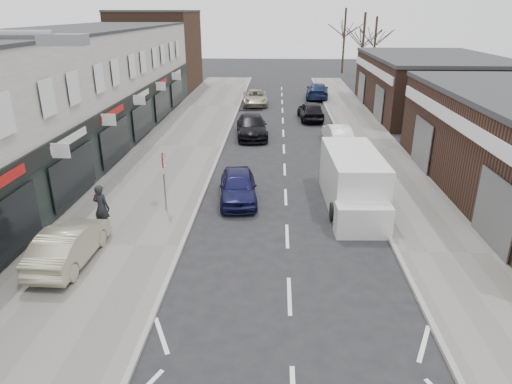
# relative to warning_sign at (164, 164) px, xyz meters

# --- Properties ---
(pavement_left) EXTENTS (5.50, 64.00, 0.12)m
(pavement_left) POSITION_rel_warning_sign_xyz_m (-1.59, 10.00, -2.14)
(pavement_left) COLOR slate
(pavement_left) RESTS_ON ground
(pavement_right) EXTENTS (3.50, 64.00, 0.12)m
(pavement_right) POSITION_rel_warning_sign_xyz_m (10.91, 10.00, -2.14)
(pavement_right) COLOR slate
(pavement_right) RESTS_ON ground
(shop_terrace_left) EXTENTS (8.00, 41.00, 7.10)m
(shop_terrace_left) POSITION_rel_warning_sign_xyz_m (-8.34, 7.50, 1.35)
(shop_terrace_left) COLOR beige
(shop_terrace_left) RESTS_ON ground
(brick_block_far) EXTENTS (8.00, 10.00, 8.00)m
(brick_block_far) POSITION_rel_warning_sign_xyz_m (-8.34, 33.00, 1.80)
(brick_block_far) COLOR #42281C
(brick_block_far) RESTS_ON ground
(right_unit_far) EXTENTS (10.00, 16.00, 4.50)m
(right_unit_far) POSITION_rel_warning_sign_xyz_m (17.66, 22.00, 0.05)
(right_unit_far) COLOR #351F18
(right_unit_far) RESTS_ON ground
(tree_far_a) EXTENTS (3.60, 3.60, 8.00)m
(tree_far_a) POSITION_rel_warning_sign_xyz_m (14.16, 36.00, -2.20)
(tree_far_a) COLOR #382D26
(tree_far_a) RESTS_ON ground
(tree_far_b) EXTENTS (3.60, 3.60, 7.50)m
(tree_far_b) POSITION_rel_warning_sign_xyz_m (16.66, 42.00, -2.20)
(tree_far_b) COLOR #382D26
(tree_far_b) RESTS_ON ground
(tree_far_c) EXTENTS (3.60, 3.60, 8.50)m
(tree_far_c) POSITION_rel_warning_sign_xyz_m (13.66, 48.00, -2.20)
(tree_far_c) COLOR #382D26
(tree_far_c) RESTS_ON ground
(warning_sign) EXTENTS (0.12, 0.80, 2.70)m
(warning_sign) POSITION_rel_warning_sign_xyz_m (0.00, 0.00, 0.00)
(warning_sign) COLOR slate
(warning_sign) RESTS_ON pavement_left
(white_van) EXTENTS (2.37, 6.27, 2.42)m
(white_van) POSITION_rel_warning_sign_xyz_m (8.07, 1.08, -1.06)
(white_van) COLOR silver
(white_van) RESTS_ON ground
(sedan_on_pavement) EXTENTS (1.49, 4.05, 1.32)m
(sedan_on_pavement) POSITION_rel_warning_sign_xyz_m (-2.30, -4.47, -1.42)
(sedan_on_pavement) COLOR #9E9A7E
(sedan_on_pavement) RESTS_ON pavement_left
(pedestrian) EXTENTS (0.78, 0.61, 1.88)m
(pedestrian) POSITION_rel_warning_sign_xyz_m (-2.05, -2.00, -1.14)
(pedestrian) COLOR black
(pedestrian) RESTS_ON pavement_left
(parked_car_left_a) EXTENTS (2.05, 4.24, 1.40)m
(parked_car_left_a) POSITION_rel_warning_sign_xyz_m (2.96, 1.49, -1.50)
(parked_car_left_a) COLOR #13143C
(parked_car_left_a) RESTS_ON ground
(parked_car_left_b) EXTENTS (2.52, 5.19, 1.46)m
(parked_car_left_b) POSITION_rel_warning_sign_xyz_m (2.96, 12.93, -1.47)
(parked_car_left_b) COLOR black
(parked_car_left_b) RESTS_ON ground
(parked_car_left_c) EXTENTS (2.49, 4.92, 1.33)m
(parked_car_left_c) POSITION_rel_warning_sign_xyz_m (2.64, 24.41, -1.53)
(parked_car_left_c) COLOR #9D997E
(parked_car_left_c) RESTS_ON ground
(parked_car_right_a) EXTENTS (1.72, 4.05, 1.30)m
(parked_car_right_a) POSITION_rel_warning_sign_xyz_m (8.66, 11.45, -1.55)
(parked_car_right_a) COLOR silver
(parked_car_right_a) RESTS_ON ground
(parked_car_right_b) EXTENTS (2.08, 4.51, 1.50)m
(parked_car_right_b) POSITION_rel_warning_sign_xyz_m (7.36, 18.32, -1.45)
(parked_car_right_b) COLOR black
(parked_car_right_b) RESTS_ON ground
(parked_car_right_c) EXTENTS (2.57, 5.37, 1.51)m
(parked_car_right_c) POSITION_rel_warning_sign_xyz_m (8.63, 27.96, -1.45)
(parked_car_right_c) COLOR #151F43
(parked_car_right_c) RESTS_ON ground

